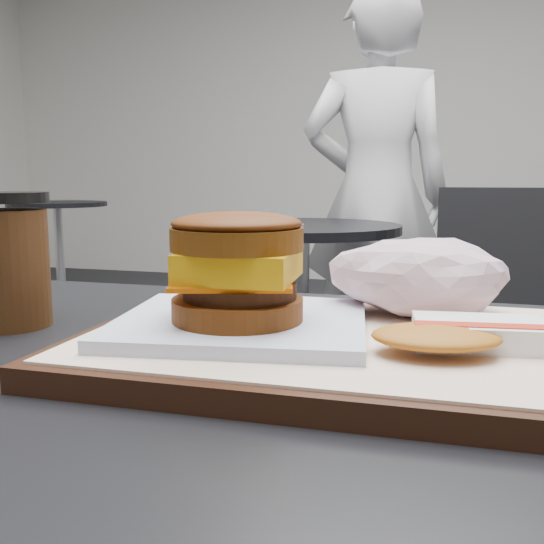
{
  "coord_description": "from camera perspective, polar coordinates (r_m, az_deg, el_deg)",
  "views": [
    {
      "loc": [
        0.12,
        -0.4,
        0.91
      ],
      "look_at": [
        -0.0,
        0.05,
        0.83
      ],
      "focal_mm": 40.0,
      "sensor_mm": 36.0,
      "label": 1
    }
  ],
  "objects": [
    {
      "name": "serving_tray",
      "position": [
        0.47,
        5.72,
        -6.76
      ],
      "size": [
        0.38,
        0.28,
        0.02
      ],
      "color": "black",
      "rests_on": "customer_table"
    },
    {
      "name": "breakfast_sandwich",
      "position": [
        0.46,
        -3.12,
        -0.87
      ],
      "size": [
        0.21,
        0.19,
        0.09
      ],
      "color": "white",
      "rests_on": "serving_tray"
    },
    {
      "name": "hash_brown",
      "position": [
        0.44,
        17.32,
        -5.67
      ],
      "size": [
        0.13,
        0.1,
        0.02
      ],
      "color": "white",
      "rests_on": "serving_tray"
    },
    {
      "name": "crumpled_wrapper",
      "position": [
        0.54,
        13.56,
        -0.34
      ],
      "size": [
        0.15,
        0.12,
        0.07
      ],
      "primitive_type": null,
      "color": "white",
      "rests_on": "serving_tray"
    },
    {
      "name": "coffee_cup",
      "position": [
        0.61,
        -23.71,
        0.86
      ],
      "size": [
        0.08,
        0.08,
        0.12
      ],
      "color": "#3C200E",
      "rests_on": "customer_table"
    },
    {
      "name": "neighbor_table",
      "position": [
        2.13,
        2.59,
        -0.83
      ],
      "size": [
        0.7,
        0.7,
        0.75
      ],
      "color": "black",
      "rests_on": "ground"
    },
    {
      "name": "napkin",
      "position": [
        2.11,
        0.94,
        4.59
      ],
      "size": [
        0.16,
        0.16,
        0.0
      ],
      "primitive_type": "cube",
      "rotation": [
        0.0,
        0.0,
        0.52
      ],
      "color": "silver",
      "rests_on": "neighbor_table"
    },
    {
      "name": "neighbor_chair",
      "position": [
        2.02,
        17.23,
        -2.91
      ],
      "size": [
        0.61,
        0.44,
        0.88
      ],
      "color": "#A6A7AB",
      "rests_on": "ground"
    },
    {
      "name": "patron",
      "position": [
        2.55,
        9.77,
        7.03
      ],
      "size": [
        0.66,
        0.48,
        1.67
      ],
      "primitive_type": "imported",
      "rotation": [
        0.0,
        0.0,
        3.27
      ],
      "color": "silver",
      "rests_on": "ground"
    },
    {
      "name": "bg_table_mid",
      "position": [
        4.41,
        -19.44,
        3.81
      ],
      "size": [
        0.66,
        0.66,
        0.75
      ],
      "color": "black",
      "rests_on": "ground"
    }
  ]
}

